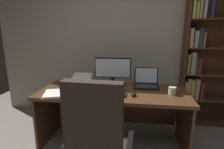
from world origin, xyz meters
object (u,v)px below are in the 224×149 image
office_chair (97,149)px  laptop (146,83)px  open_binder (64,93)px  monitor (113,71)px  bookshelf (207,61)px  pen (89,87)px  keyboard (108,94)px  desk (114,103)px  reading_stand_with_book (82,78)px  coffee_mug (172,91)px  notepad (88,88)px  computer_mouse (133,94)px

office_chair → laptop: (0.46, 1.08, 0.32)m
open_binder → monitor: bearing=23.1°
bookshelf → pen: bookshelf is taller
monitor → keyboard: (-0.00, -0.40, -0.19)m
keyboard → open_binder: same height
desk → reading_stand_with_book: size_ratio=6.13×
reading_stand_with_book → office_chair: bearing=-67.0°
office_chair → reading_stand_with_book: (-0.48, 1.13, 0.34)m
monitor → laptop: bearing=0.4°
coffee_mug → office_chair: bearing=-134.1°
desk → pen: 0.40m
office_chair → pen: office_chair is taller
open_binder → coffee_mug: coffee_mug is taller
bookshelf → laptop: size_ratio=6.29×
desk → notepad: bearing=-178.3°
desk → computer_mouse: 0.41m
desk → open_binder: size_ratio=3.47×
bookshelf → reading_stand_with_book: bookshelf is taller
bookshelf → notepad: (-1.73, -0.70, -0.29)m
monitor → bookshelf: bearing=20.2°
bookshelf → pen: size_ratio=14.99×
laptop → keyboard: bearing=-139.3°
office_chair → notepad: (-0.32, 0.89, 0.28)m
open_binder → bookshelf: bearing=9.9°
desk → monitor: bearing=101.4°
keyboard → computer_mouse: bearing=0.0°
laptop → keyboard: 0.62m
coffee_mug → computer_mouse: bearing=-166.4°
monitor → coffee_mug: size_ratio=5.46×
laptop → notepad: (-0.79, -0.18, -0.05)m
computer_mouse → reading_stand_with_book: size_ratio=0.34×
desk → coffee_mug: 0.78m
coffee_mug → reading_stand_with_book: bearing=164.4°
keyboard → monitor: bearing=90.0°
bookshelf → reading_stand_with_book: bearing=-166.3°
desk → reading_stand_with_book: bearing=155.8°
reading_stand_with_book → coffee_mug: (1.24, -0.35, -0.02)m
notepad → desk: bearing=1.7°
reading_stand_with_book → open_binder: 0.52m
notepad → office_chair: bearing=-70.1°
open_binder → computer_mouse: bearing=-13.0°
monitor → notepad: size_ratio=2.43×
keyboard → reading_stand_with_book: 0.66m
office_chair → computer_mouse: size_ratio=10.95×
open_binder → notepad: open_binder is taller
office_chair → open_binder: office_chair is taller
bookshelf → laptop: 1.10m
office_chair → open_binder: (-0.55, 0.62, 0.28)m
pen → notepad: bearing=180.0°
desk → computer_mouse: size_ratio=18.24×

